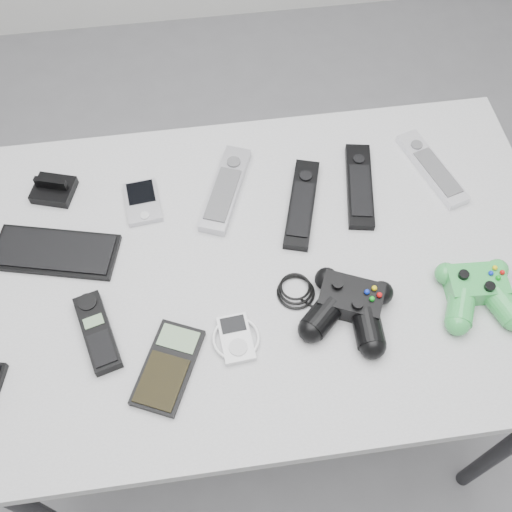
{
  "coord_description": "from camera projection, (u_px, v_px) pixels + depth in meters",
  "views": [
    {
      "loc": [
        -0.02,
        -0.66,
        1.78
      ],
      "look_at": [
        0.07,
        -0.06,
        0.8
      ],
      "focal_mm": 42.0,
      "sensor_mm": 36.0,
      "label": 1
    }
  ],
  "objects": [
    {
      "name": "floor",
      "position": [
        232.0,
        377.0,
        1.85
      ],
      "size": [
        3.5,
        3.5,
        0.0
      ],
      "primitive_type": "plane",
      "color": "slate",
      "rests_on": "ground"
    },
    {
      "name": "desk",
      "position": [
        263.0,
        280.0,
        1.22
      ],
      "size": [
        1.17,
        0.75,
        0.78
      ],
      "color": "#9D9DA0",
      "rests_on": "floor"
    },
    {
      "name": "pda_keyboard",
      "position": [
        55.0,
        252.0,
        1.17
      ],
      "size": [
        0.26,
        0.16,
        0.01
      ],
      "primitive_type": "cube",
      "rotation": [
        0.0,
        0.0,
        -0.25
      ],
      "color": "black",
      "rests_on": "desk"
    },
    {
      "name": "dock_bracket",
      "position": [
        52.0,
        187.0,
        1.23
      ],
      "size": [
        0.1,
        0.09,
        0.04
      ],
      "primitive_type": "cube",
      "rotation": [
        0.0,
        0.0,
        -0.31
      ],
      "color": "black",
      "rests_on": "desk"
    },
    {
      "name": "pda",
      "position": [
        143.0,
        202.0,
        1.23
      ],
      "size": [
        0.08,
        0.11,
        0.02
      ],
      "primitive_type": "cube",
      "rotation": [
        0.0,
        0.0,
        0.1
      ],
      "color": "#ABAAB1",
      "rests_on": "desk"
    },
    {
      "name": "remote_silver_a",
      "position": [
        226.0,
        189.0,
        1.24
      ],
      "size": [
        0.13,
        0.22,
        0.02
      ],
      "primitive_type": "cube",
      "rotation": [
        0.0,
        0.0,
        -0.38
      ],
      "color": "#ABAAB1",
      "rests_on": "desk"
    },
    {
      "name": "remote_black_a",
      "position": [
        302.0,
        203.0,
        1.22
      ],
      "size": [
        0.11,
        0.22,
        0.02
      ],
      "primitive_type": "cube",
      "rotation": [
        0.0,
        0.0,
        -0.3
      ],
      "color": "black",
      "rests_on": "desk"
    },
    {
      "name": "remote_black_b",
      "position": [
        360.0,
        185.0,
        1.25
      ],
      "size": [
        0.09,
        0.22,
        0.02
      ],
      "primitive_type": "cube",
      "rotation": [
        0.0,
        0.0,
        -0.18
      ],
      "color": "black",
      "rests_on": "desk"
    },
    {
      "name": "remote_silver_b",
      "position": [
        432.0,
        168.0,
        1.27
      ],
      "size": [
        0.11,
        0.22,
        0.02
      ],
      "primitive_type": "cube",
      "rotation": [
        0.0,
        0.0,
        0.29
      ],
      "color": "silver",
      "rests_on": "desk"
    },
    {
      "name": "cordless_handset",
      "position": [
        97.0,
        332.0,
        1.07
      ],
      "size": [
        0.09,
        0.16,
        0.02
      ],
      "primitive_type": "cube",
      "rotation": [
        0.0,
        0.0,
        0.27
      ],
      "color": "black",
      "rests_on": "desk"
    },
    {
      "name": "calculator",
      "position": [
        168.0,
        367.0,
        1.04
      ],
      "size": [
        0.14,
        0.18,
        0.02
      ],
      "primitive_type": "cube",
      "rotation": [
        0.0,
        0.0,
        -0.43
      ],
      "color": "black",
      "rests_on": "desk"
    },
    {
      "name": "mp3_player",
      "position": [
        236.0,
        338.0,
        1.07
      ],
      "size": [
        0.09,
        0.1,
        0.02
      ],
      "primitive_type": "cube",
      "rotation": [
        0.0,
        0.0,
        0.08
      ],
      "color": "silver",
      "rests_on": "desk"
    },
    {
      "name": "controller_black",
      "position": [
        349.0,
        306.0,
        1.08
      ],
      "size": [
        0.32,
        0.26,
        0.05
      ],
      "primitive_type": null,
      "rotation": [
        0.0,
        0.0,
        -0.42
      ],
      "color": "black",
      "rests_on": "desk"
    },
    {
      "name": "controller_green",
      "position": [
        478.0,
        291.0,
        1.1
      ],
      "size": [
        0.16,
        0.17,
        0.05
      ],
      "primitive_type": null,
      "rotation": [
        0.0,
        0.0,
        -0.06
      ],
      "color": "#227F27",
      "rests_on": "desk"
    }
  ]
}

